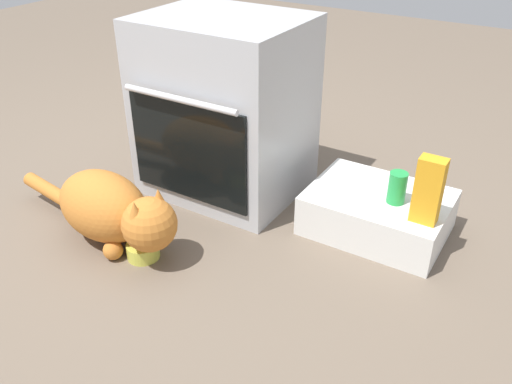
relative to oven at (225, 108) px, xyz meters
name	(u,v)px	position (x,y,z in m)	size (l,w,h in m)	color
ground	(174,223)	(-0.01, -0.36, -0.37)	(8.00, 8.00, 0.00)	#6B5B4C
oven	(225,108)	(0.00, 0.00, 0.00)	(0.63, 0.56, 0.74)	#B7BABF
pantry_cabinet	(377,212)	(0.69, 0.01, -0.29)	(0.52, 0.39, 0.16)	white
food_bowl	(143,249)	(0.03, -0.59, -0.33)	(0.12, 0.12, 0.08)	#D1D14C
cat	(112,210)	(-0.11, -0.57, -0.22)	(0.84, 0.30, 0.28)	#C6752D
soda_can	(397,188)	(0.75, -0.01, -0.15)	(0.07, 0.07, 0.12)	green
juice_carton	(428,191)	(0.88, -0.08, -0.09)	(0.09, 0.06, 0.24)	orange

